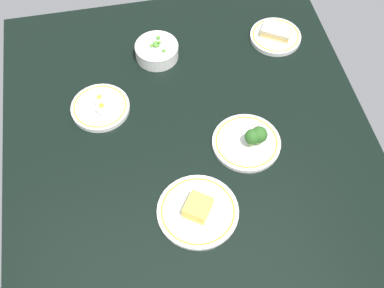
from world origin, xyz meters
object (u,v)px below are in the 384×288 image
bowl_peas (157,50)px  plate_broccoli (250,140)px  plate_eggs (100,107)px  plate_cheese (198,210)px  plate_sandwich (276,35)px

bowl_peas → plate_broccoli: bearing=-152.4°
plate_eggs → plate_broccoli: 48.08cm
bowl_peas → plate_eggs: bearing=132.1°
plate_eggs → plate_cheese: 47.25cm
plate_eggs → plate_broccoli: plate_broccoli is taller
plate_eggs → bowl_peas: bowl_peas is taller
bowl_peas → plate_broccoli: plate_broccoli is taller
plate_eggs → plate_sandwich: 66.04cm
plate_sandwich → plate_cheese: same height
plate_eggs → plate_cheese: bearing=-151.0°
plate_sandwich → plate_cheese: (-60.80, 40.19, -0.39)cm
plate_broccoli → plate_cheese: plate_broccoli is taller
bowl_peas → plate_sandwich: 41.99cm
plate_sandwich → bowl_peas: bearing=90.5°
bowl_peas → plate_broccoli: (-41.23, -21.54, -0.59)cm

